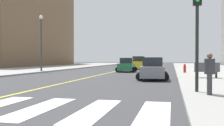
{
  "coord_description": "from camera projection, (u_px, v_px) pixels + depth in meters",
  "views": [
    {
      "loc": [
        6.79,
        -3.84,
        1.58
      ],
      "look_at": [
        0.37,
        24.85,
        1.09
      ],
      "focal_mm": 43.15,
      "sensor_mm": 36.0,
      "label": 1
    }
  ],
  "objects": [
    {
      "name": "car_yellow_nearest",
      "position": [
        139.0,
        63.0,
        40.12
      ],
      "size": [
        2.68,
        4.28,
        1.91
      ],
      "rotation": [
        0.0,
        0.0,
        3.15
      ],
      "color": "gold",
      "rests_on": "ground"
    },
    {
      "name": "traffic_light_near_corner",
      "position": [
        197.0,
        15.0,
        11.52
      ],
      "size": [
        0.36,
        0.41,
        4.71
      ],
      "rotation": [
        0.0,
        0.0,
        3.14
      ],
      "color": "black",
      "rests_on": "sidewalk_kerb_east"
    },
    {
      "name": "fire_hydrant",
      "position": [
        185.0,
        68.0,
        27.23
      ],
      "size": [
        0.26,
        0.26,
        0.89
      ],
      "color": "red",
      "rests_on": "sidewalk_kerb_east"
    },
    {
      "name": "street_lamp",
      "position": [
        41.0,
        38.0,
        31.07
      ],
      "size": [
        0.44,
        0.44,
        6.41
      ],
      "color": "#38383D",
      "rests_on": "sidewalk_kerb_west"
    },
    {
      "name": "lane_divider_paint",
      "position": [
        130.0,
        68.0,
        44.29
      ],
      "size": [
        0.16,
        80.0,
        0.01
      ],
      "primitive_type": "cube",
      "color": "yellow",
      "rests_on": "ground"
    },
    {
      "name": "pedestrian_waiting_east",
      "position": [
        210.0,
        72.0,
        10.64
      ],
      "size": [
        0.41,
        0.41,
        1.65
      ],
      "rotation": [
        0.0,
        0.0,
        1.37
      ],
      "color": "#38383D",
      "rests_on": "sidewalk_kerb_east"
    },
    {
      "name": "car_gray_second",
      "position": [
        153.0,
        69.0,
        19.97
      ],
      "size": [
        2.44,
        3.8,
        1.67
      ],
      "rotation": [
        0.0,
        0.0,
        3.19
      ],
      "color": "slate",
      "rests_on": "ground"
    },
    {
      "name": "low_rise_brick_west",
      "position": [
        14.0,
        21.0,
        59.8
      ],
      "size": [
        16.0,
        32.0,
        19.81
      ],
      "primitive_type": "cube",
      "color": "brown",
      "rests_on": "ground"
    },
    {
      "name": "park_bench",
      "position": [
        207.0,
        70.0,
        19.99
      ],
      "size": [
        1.81,
        0.58,
        1.12
      ],
      "rotation": [
        0.0,
        0.0,
        1.58
      ],
      "color": "#47474C",
      "rests_on": "sidewalk_kerb_east"
    },
    {
      "name": "car_green_third",
      "position": [
        127.0,
        65.0,
        31.74
      ],
      "size": [
        2.42,
        3.78,
        1.66
      ],
      "rotation": [
        0.0,
        0.0,
        3.18
      ],
      "color": "#236B42",
      "rests_on": "ground"
    }
  ]
}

